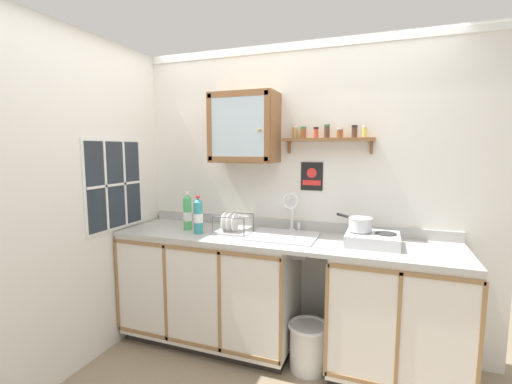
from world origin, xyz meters
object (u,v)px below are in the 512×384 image
object	(u,v)px
bottle_detergent_teal_0	(198,216)
bottle_soda_green_1	(188,213)
sink	(284,239)
wall_cabinet	(244,128)
dish_rack	(232,228)
warning_sign	(312,177)
saucepan	(360,224)
hot_plate_stove	(372,239)
trash_bin	(308,345)
bottle_water_clear_2	(198,214)

from	to	relation	value
bottle_detergent_teal_0	bottle_soda_green_1	xyz separation A→B (m)	(-0.15, 0.09, 0.00)
sink	wall_cabinet	xyz separation A→B (m)	(-0.38, 0.13, 0.87)
dish_rack	warning_sign	size ratio (longest dim) A/B	1.27
saucepan	wall_cabinet	bearing A→B (deg)	172.87
hot_plate_stove	wall_cabinet	distance (m)	1.33
hot_plate_stove	warning_sign	distance (m)	0.71
warning_sign	trash_bin	distance (m)	1.30
sink	bottle_detergent_teal_0	distance (m)	0.71
bottle_water_clear_2	wall_cabinet	size ratio (longest dim) A/B	0.42
bottle_detergent_teal_0	dish_rack	size ratio (longest dim) A/B	1.05
saucepan	bottle_detergent_teal_0	bearing A→B (deg)	-172.92
sink	bottle_soda_green_1	size ratio (longest dim) A/B	1.61
bottle_soda_green_1	wall_cabinet	distance (m)	0.86
sink	wall_cabinet	distance (m)	0.96
hot_plate_stove	saucepan	bearing A→B (deg)	163.35
dish_rack	sink	bearing A→B (deg)	4.46
bottle_detergent_teal_0	bottle_soda_green_1	world-z (taller)	bottle_soda_green_1
wall_cabinet	saucepan	bearing A→B (deg)	-7.13
hot_plate_stove	sink	bearing A→B (deg)	178.21
trash_bin	bottle_water_clear_2	bearing A→B (deg)	167.44
hot_plate_stove	saucepan	world-z (taller)	saucepan
dish_rack	warning_sign	distance (m)	0.78
saucepan	bottle_detergent_teal_0	distance (m)	1.25
saucepan	bottle_water_clear_2	distance (m)	1.38
sink	saucepan	xyz separation A→B (m)	(0.57, 0.01, 0.16)
sink	bottle_water_clear_2	world-z (taller)	sink
bottle_water_clear_2	dish_rack	xyz separation A→B (m)	(0.38, -0.11, -0.06)
warning_sign	bottle_water_clear_2	bearing A→B (deg)	-168.86
trash_bin	warning_sign	bearing A→B (deg)	101.16
sink	trash_bin	bearing A→B (deg)	-32.71
wall_cabinet	warning_sign	bearing A→B (deg)	15.01
hot_plate_stove	bottle_detergent_teal_0	xyz separation A→B (m)	(-1.33, -0.13, 0.10)
sink	warning_sign	world-z (taller)	warning_sign
hot_plate_stove	bottle_water_clear_2	xyz separation A→B (m)	(-1.47, 0.10, 0.07)
hot_plate_stove	saucepan	size ratio (longest dim) A/B	1.32
bottle_soda_green_1	hot_plate_stove	bearing A→B (deg)	1.43
bottle_water_clear_2	dish_rack	world-z (taller)	bottle_water_clear_2
saucepan	bottle_soda_green_1	world-z (taller)	bottle_soda_green_1
sink	trash_bin	size ratio (longest dim) A/B	1.46
saucepan	bottle_detergent_teal_0	size ratio (longest dim) A/B	0.90
bottle_soda_green_1	wall_cabinet	world-z (taller)	wall_cabinet
bottle_soda_green_1	bottle_water_clear_2	distance (m)	0.14
hot_plate_stove	trash_bin	world-z (taller)	hot_plate_stove
saucepan	wall_cabinet	world-z (taller)	wall_cabinet
bottle_detergent_teal_0	dish_rack	bearing A→B (deg)	24.89
hot_plate_stove	wall_cabinet	size ratio (longest dim) A/B	0.64
saucepan	dish_rack	size ratio (longest dim) A/B	0.94
saucepan	dish_rack	distance (m)	1.00
saucepan	bottle_soda_green_1	bearing A→B (deg)	-177.35
bottle_soda_green_1	sink	bearing A→B (deg)	3.98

